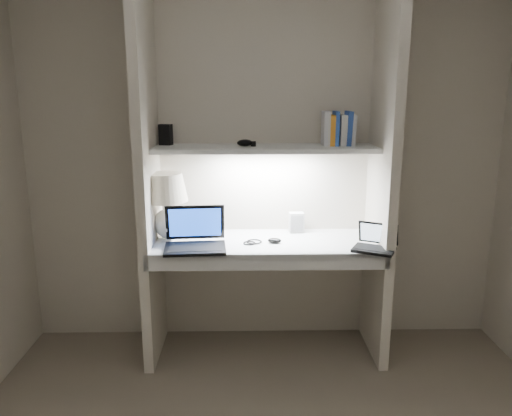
{
  "coord_description": "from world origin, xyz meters",
  "views": [
    {
      "loc": [
        -0.12,
        -1.83,
        1.71
      ],
      "look_at": [
        -0.06,
        1.05,
        1.03
      ],
      "focal_mm": 35.0,
      "sensor_mm": 36.0,
      "label": 1
    }
  ],
  "objects_px": {
    "table_lamp": "(164,195)",
    "laptop_main": "(195,238)",
    "laptop_netbook": "(375,244)",
    "speaker": "(296,222)",
    "book_row": "(338,129)"
  },
  "relations": [
    {
      "from": "table_lamp",
      "to": "laptop_main",
      "type": "bearing_deg",
      "value": -37.99
    },
    {
      "from": "laptop_netbook",
      "to": "speaker",
      "type": "relative_size",
      "value": 2.27
    },
    {
      "from": "laptop_main",
      "to": "speaker",
      "type": "bearing_deg",
      "value": 21.4
    },
    {
      "from": "laptop_main",
      "to": "laptop_netbook",
      "type": "relative_size",
      "value": 1.27
    },
    {
      "from": "speaker",
      "to": "book_row",
      "type": "distance_m",
      "value": 0.68
    },
    {
      "from": "table_lamp",
      "to": "book_row",
      "type": "bearing_deg",
      "value": 5.41
    },
    {
      "from": "table_lamp",
      "to": "speaker",
      "type": "height_order",
      "value": "table_lamp"
    },
    {
      "from": "laptop_netbook",
      "to": "book_row",
      "type": "relative_size",
      "value": 1.42
    },
    {
      "from": "book_row",
      "to": "laptop_main",
      "type": "bearing_deg",
      "value": -163.78
    },
    {
      "from": "table_lamp",
      "to": "speaker",
      "type": "relative_size",
      "value": 3.2
    },
    {
      "from": "laptop_netbook",
      "to": "speaker",
      "type": "xyz_separation_m",
      "value": [
        -0.44,
        0.39,
        0.03
      ]
    },
    {
      "from": "speaker",
      "to": "book_row",
      "type": "height_order",
      "value": "book_row"
    },
    {
      "from": "laptop_netbook",
      "to": "table_lamp",
      "type": "bearing_deg",
      "value": -163.09
    },
    {
      "from": "laptop_main",
      "to": "book_row",
      "type": "xyz_separation_m",
      "value": [
        0.9,
        0.26,
        0.64
      ]
    },
    {
      "from": "laptop_main",
      "to": "speaker",
      "type": "relative_size",
      "value": 2.88
    }
  ]
}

